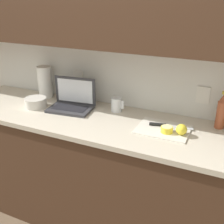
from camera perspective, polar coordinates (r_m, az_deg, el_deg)
The scene contains 12 objects.
ground_plane at distance 2.55m, azimuth -2.74°, elevation -20.76°, with size 12.00×12.00×0.00m, color brown.
wall_back at distance 2.06m, azimuth -0.42°, elevation 17.34°, with size 5.20×0.38×2.60m.
counter_unit at distance 2.25m, azimuth -3.37°, elevation -11.85°, with size 2.36×0.62×0.93m.
laptop at distance 2.19m, azimuth -8.07°, elevation 2.13°, with size 0.35×0.26×0.23m.
cutting_board at distance 1.88m, azimuth 10.33°, elevation -3.46°, with size 0.34×0.27×0.01m, color silver.
knife at distance 1.91m, azimuth 10.38°, elevation -2.65°, with size 0.29×0.09×0.02m.
lemon_half_cut at distance 1.83m, azimuth 11.07°, elevation -3.49°, with size 0.08×0.08×0.04m.
lemon_whole_beside at distance 1.81m, azimuth 13.94°, elevation -3.48°, with size 0.07×0.07×0.07m.
bottle_green_soda at distance 1.97m, azimuth 21.34°, elevation 0.09°, with size 0.06×0.06×0.26m.
measuring_cup at distance 2.12m, azimuth 0.92°, elevation 1.53°, with size 0.10×0.08×0.11m.
bowl_white at distance 2.28m, azimuth -15.20°, elevation 1.93°, with size 0.17×0.17×0.07m.
paper_towel_roll at distance 2.46m, azimuth -13.47°, elevation 5.99°, with size 0.12×0.12×0.27m.
Camera 1 is at (0.87, -1.61, 1.77)m, focal length 45.00 mm.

